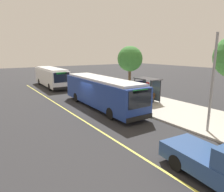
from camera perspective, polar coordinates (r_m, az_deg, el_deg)
ground_plane at (r=19.91m, az=-6.49°, el=-3.28°), size 120.00×120.00×0.00m
sidewalk_curb at (r=23.17m, az=6.77°, el=-0.86°), size 44.00×6.40×0.15m
lane_stripe_center at (r=19.04m, az=-12.38°, el=-4.21°), size 36.00×0.14×0.01m
transit_bus_main at (r=19.46m, az=-3.09°, el=1.32°), size 11.62×2.80×2.95m
transit_bus_second at (r=33.05m, az=-16.94°, el=5.35°), size 10.62×2.92×2.95m
bus_shelter at (r=21.99m, az=9.96°, el=3.22°), size 2.90×1.60×2.48m
waiting_bench at (r=22.04m, az=10.35°, el=-0.17°), size 1.60×0.48×0.95m
route_sign_post at (r=18.28m, az=10.13°, el=1.51°), size 0.44×0.08×2.80m
pedestrian_commuter at (r=21.17m, az=6.28°, el=0.78°), size 0.24×0.40×1.69m
street_tree_near_shelter at (r=26.19m, az=5.14°, el=10.45°), size 3.22×3.22×5.98m
utility_pole at (r=14.37m, az=26.67°, el=3.09°), size 0.16×0.16×6.40m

